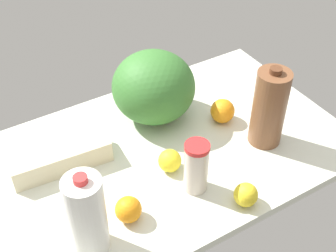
{
  "coord_description": "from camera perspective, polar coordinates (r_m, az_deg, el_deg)",
  "views": [
    {
      "loc": [
        -59.0,
        -97.24,
        110.76
      ],
      "look_at": [
        0.0,
        0.0,
        13.0
      ],
      "focal_mm": 50.0,
      "sensor_mm": 36.0,
      "label": 1
    }
  ],
  "objects": [
    {
      "name": "lemon_far_back",
      "position": [
        1.47,
        0.21,
        -4.25
      ],
      "size": [
        7.41,
        7.41,
        7.41
      ],
      "primitive_type": "sphere",
      "color": "yellow",
      "rests_on": "countertop"
    },
    {
      "name": "watermelon",
      "position": [
        1.63,
        -1.77,
        4.79
      ],
      "size": [
        29.04,
        29.04,
        25.08
      ],
      "primitive_type": "ellipsoid",
      "color": "#37732F",
      "rests_on": "countertop"
    },
    {
      "name": "chocolate_milk_jug",
      "position": [
        1.55,
        12.23,
        2.16
      ],
      "size": [
        10.98,
        10.98,
        29.1
      ],
      "color": "brown",
      "rests_on": "countertop"
    },
    {
      "name": "egg_carton",
      "position": [
        1.53,
        -13.08,
        -3.58
      ],
      "size": [
        32.54,
        14.42,
        7.5
      ],
      "primitive_type": "cube",
      "rotation": [
        0.0,
        0.0,
        -0.08
      ],
      "color": "beige",
      "rests_on": "countertop"
    },
    {
      "name": "tumbler_cup",
      "position": [
        1.38,
        3.45,
        -5.0
      ],
      "size": [
        7.48,
        7.48,
        17.63
      ],
      "color": "beige",
      "rests_on": "countertop"
    },
    {
      "name": "orange_beside_bowl",
      "position": [
        1.35,
        -4.86,
        -10.1
      ],
      "size": [
        7.72,
        7.72,
        7.72
      ],
      "primitive_type": "sphere",
      "color": "orange",
      "rests_on": "countertop"
    },
    {
      "name": "milk_jug",
      "position": [
        1.23,
        -9.88,
        -10.68
      ],
      "size": [
        10.21,
        10.21,
        27.08
      ],
      "color": "white",
      "rests_on": "countertop"
    },
    {
      "name": "lemon_by_jug",
      "position": [
        1.4,
        9.46,
        -8.26
      ],
      "size": [
        7.22,
        7.22,
        7.22
      ],
      "primitive_type": "sphere",
      "color": "yellow",
      "rests_on": "countertop"
    },
    {
      "name": "orange_near_front",
      "position": [
        1.66,
        6.66,
        1.84
      ],
      "size": [
        8.61,
        8.61,
        8.61
      ],
      "primitive_type": "sphere",
      "color": "orange",
      "rests_on": "countertop"
    },
    {
      "name": "countertop",
      "position": [
        1.58,
        0.0,
        -3.17
      ],
      "size": [
        120.0,
        76.0,
        3.0
      ],
      "primitive_type": "cube",
      "color": "silver",
      "rests_on": "ground"
    }
  ]
}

